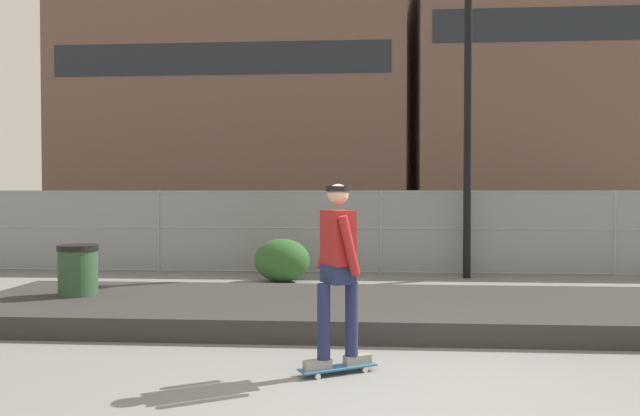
# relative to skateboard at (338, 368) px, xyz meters

# --- Properties ---
(ground_plane) EXTENTS (120.00, 120.00, 0.00)m
(ground_plane) POSITION_rel_skateboard_xyz_m (0.65, -0.86, -0.06)
(ground_plane) COLOR slate
(gravel_berm) EXTENTS (11.95, 2.98, 0.29)m
(gravel_berm) POSITION_rel_skateboard_xyz_m (0.65, 2.57, 0.09)
(gravel_berm) COLOR #33302D
(gravel_berm) RESTS_ON ground_plane
(skateboard) EXTENTS (0.80, 0.56, 0.07)m
(skateboard) POSITION_rel_skateboard_xyz_m (0.00, 0.00, 0.00)
(skateboard) COLOR #2D608C
(skateboard) RESTS_ON ground_plane
(skater) EXTENTS (0.68, 0.62, 1.81)m
(skater) POSITION_rel_skateboard_xyz_m (-0.00, 0.00, 1.05)
(skater) COLOR gray
(skater) RESTS_ON skateboard
(chain_fence) EXTENTS (19.93, 0.06, 1.85)m
(chain_fence) POSITION_rel_skateboard_xyz_m (0.65, 7.34, 0.87)
(chain_fence) COLOR gray
(chain_fence) RESTS_ON ground_plane
(street_lamp) EXTENTS (0.44, 0.44, 7.26)m
(street_lamp) POSITION_rel_skateboard_xyz_m (2.44, 6.96, 4.42)
(street_lamp) COLOR black
(street_lamp) RESTS_ON ground_plane
(parked_car_near) EXTENTS (4.54, 2.25, 1.66)m
(parked_car_near) POSITION_rel_skateboard_xyz_m (-3.69, 9.64, 0.78)
(parked_car_near) COLOR silver
(parked_car_near) RESTS_ON ground_plane
(parked_car_mid) EXTENTS (4.44, 2.02, 1.66)m
(parked_car_mid) POSITION_rel_skateboard_xyz_m (2.50, 10.10, 0.78)
(parked_car_mid) COLOR maroon
(parked_car_mid) RESTS_ON ground_plane
(library_building) EXTENTS (28.88, 15.62, 19.74)m
(library_building) POSITION_rel_skateboard_xyz_m (-10.84, 48.65, 9.82)
(library_building) COLOR brown
(library_building) RESTS_ON ground_plane
(office_block) EXTENTS (21.70, 15.28, 23.02)m
(office_block) POSITION_rel_skateboard_xyz_m (15.45, 47.93, 11.46)
(office_block) COLOR brown
(office_block) RESTS_ON ground_plane
(shrub_left) EXTENTS (1.12, 0.92, 0.87)m
(shrub_left) POSITION_rel_skateboard_xyz_m (-1.37, 6.17, 0.38)
(shrub_left) COLOR #2D5B28
(shrub_left) RESTS_ON ground_plane
(trash_bin) EXTENTS (0.59, 0.59, 1.03)m
(trash_bin) POSITION_rel_skateboard_xyz_m (-3.95, 2.68, 0.46)
(trash_bin) COLOR #2D5133
(trash_bin) RESTS_ON ground_plane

